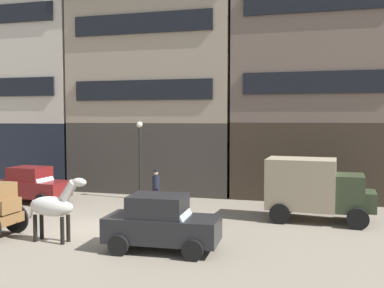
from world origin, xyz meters
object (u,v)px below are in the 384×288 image
object	(u,v)px
sedan_light	(32,185)
pedestrian_officer	(156,186)
sedan_dark	(161,223)
delivery_truck_near	(315,187)
streetlamp_curbside	(140,149)
draft_horse	(54,206)

from	to	relation	value
sedan_light	pedestrian_officer	xyz separation A→B (m)	(6.33, 1.03, 0.07)
sedan_dark	pedestrian_officer	distance (m)	7.46
delivery_truck_near	sedan_dark	bearing A→B (deg)	-130.89
delivery_truck_near	streetlamp_curbside	xyz separation A→B (m)	(-8.96, 2.71, 1.25)
pedestrian_officer	streetlamp_curbside	xyz separation A→B (m)	(-1.39, 1.35, 1.69)
draft_horse	pedestrian_officer	size ratio (longest dim) A/B	1.31
delivery_truck_near	sedan_dark	distance (m)	7.42
delivery_truck_near	pedestrian_officer	size ratio (longest dim) A/B	2.47
delivery_truck_near	streetlamp_curbside	world-z (taller)	streetlamp_curbside
sedan_light	streetlamp_curbside	world-z (taller)	streetlamp_curbside
delivery_truck_near	pedestrian_officer	distance (m)	7.70
delivery_truck_near	pedestrian_officer	xyz separation A→B (m)	(-7.56, 1.36, -0.44)
draft_horse	delivery_truck_near	xyz separation A→B (m)	(8.80, 5.64, 0.15)
delivery_truck_near	sedan_light	distance (m)	13.91
streetlamp_curbside	draft_horse	bearing A→B (deg)	-88.89
pedestrian_officer	streetlamp_curbside	bearing A→B (deg)	135.88
sedan_dark	streetlamp_curbside	bearing A→B (deg)	116.36
draft_horse	sedan_dark	xyz separation A→B (m)	(3.95, 0.05, -0.36)
sedan_dark	delivery_truck_near	bearing A→B (deg)	49.11
pedestrian_officer	delivery_truck_near	bearing A→B (deg)	-10.16
streetlamp_curbside	delivery_truck_near	bearing A→B (deg)	-16.81
sedan_dark	draft_horse	bearing A→B (deg)	-179.34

